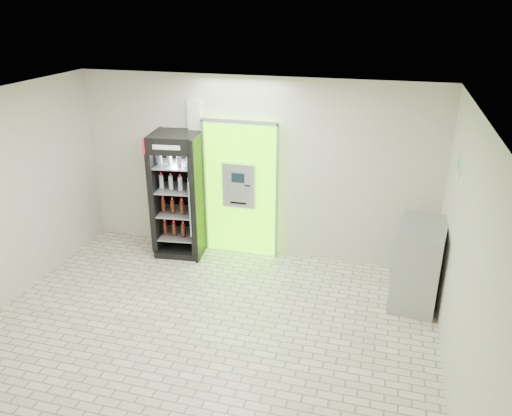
% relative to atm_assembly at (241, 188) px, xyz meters
% --- Properties ---
extents(ground, '(6.00, 6.00, 0.00)m').
position_rel_atm_assembly_xyz_m(ground, '(0.20, -2.41, -1.17)').
color(ground, beige).
rests_on(ground, ground).
extents(room_shell, '(6.00, 6.00, 6.00)m').
position_rel_atm_assembly_xyz_m(room_shell, '(0.20, -2.41, 0.67)').
color(room_shell, beige).
rests_on(room_shell, ground).
extents(atm_assembly, '(1.30, 0.24, 2.33)m').
position_rel_atm_assembly_xyz_m(atm_assembly, '(0.00, 0.00, 0.00)').
color(atm_assembly, '#5DF900').
rests_on(atm_assembly, ground).
extents(pillar, '(0.22, 0.11, 2.60)m').
position_rel_atm_assembly_xyz_m(pillar, '(-0.78, 0.04, 0.13)').
color(pillar, silver).
rests_on(pillar, ground).
extents(beverage_cooler, '(0.87, 0.81, 2.10)m').
position_rel_atm_assembly_xyz_m(beverage_cooler, '(-1.00, -0.27, -0.16)').
color(beverage_cooler, black).
rests_on(beverage_cooler, ground).
extents(steel_cabinet, '(0.75, 1.01, 1.23)m').
position_rel_atm_assembly_xyz_m(steel_cabinet, '(2.88, -0.88, -0.55)').
color(steel_cabinet, '#9A9CA1').
rests_on(steel_cabinet, ground).
extents(exit_sign, '(0.02, 0.22, 0.26)m').
position_rel_atm_assembly_xyz_m(exit_sign, '(3.19, -1.01, 0.95)').
color(exit_sign, white).
rests_on(exit_sign, room_shell).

